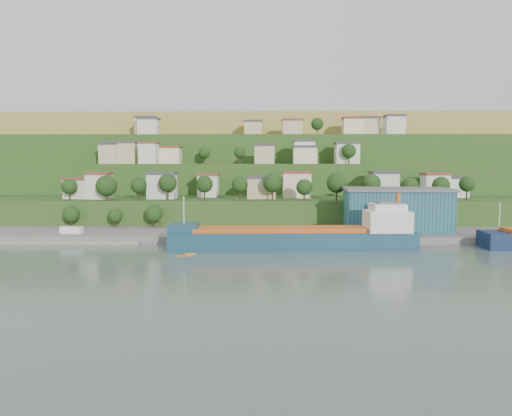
{
  "coord_description": "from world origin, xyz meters",
  "views": [
    {
      "loc": [
        -1.32,
        -120.1,
        22.07
      ],
      "look_at": [
        -3.19,
        15.0,
        10.04
      ],
      "focal_mm": 35.0,
      "sensor_mm": 36.0,
      "label": 1
    }
  ],
  "objects_px": {
    "warehouse": "(396,209)",
    "caravan": "(72,231)",
    "cargo_ship_near": "(300,239)",
    "kayak_orange": "(184,255)"
  },
  "relations": [
    {
      "from": "warehouse",
      "to": "caravan",
      "type": "xyz_separation_m",
      "value": [
        -95.51,
        -8.54,
        -5.83
      ]
    },
    {
      "from": "warehouse",
      "to": "kayak_orange",
      "type": "bearing_deg",
      "value": -147.75
    },
    {
      "from": "cargo_ship_near",
      "to": "kayak_orange",
      "type": "relative_size",
      "value": 19.03
    },
    {
      "from": "cargo_ship_near",
      "to": "warehouse",
      "type": "bearing_deg",
      "value": 33.18
    },
    {
      "from": "cargo_ship_near",
      "to": "kayak_orange",
      "type": "xyz_separation_m",
      "value": [
        -28.61,
        -10.51,
        -2.37
      ]
    },
    {
      "from": "cargo_ship_near",
      "to": "caravan",
      "type": "xyz_separation_m",
      "value": [
        -64.97,
        13.18,
        -0.01
      ]
    },
    {
      "from": "warehouse",
      "to": "cargo_ship_near",
      "type": "bearing_deg",
      "value": -140.92
    },
    {
      "from": "cargo_ship_near",
      "to": "warehouse",
      "type": "xyz_separation_m",
      "value": [
        30.55,
        21.73,
        5.82
      ]
    },
    {
      "from": "cargo_ship_near",
      "to": "caravan",
      "type": "height_order",
      "value": "cargo_ship_near"
    },
    {
      "from": "caravan",
      "to": "kayak_orange",
      "type": "distance_m",
      "value": 43.46
    }
  ]
}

